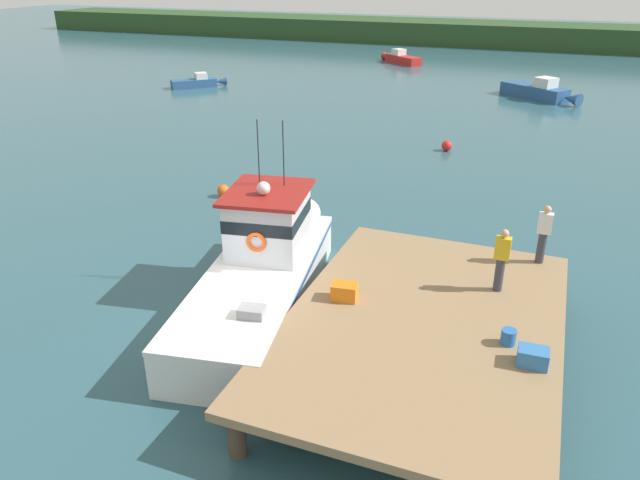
# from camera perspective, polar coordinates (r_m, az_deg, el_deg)

# --- Properties ---
(ground_plane) EXTENTS (200.00, 200.00, 0.00)m
(ground_plane) POSITION_cam_1_polar(r_m,az_deg,el_deg) (16.07, -7.66, -7.74)
(ground_plane) COLOR #2D5660
(dock) EXTENTS (6.00, 9.00, 1.20)m
(dock) POSITION_cam_1_polar(r_m,az_deg,el_deg) (14.07, 9.70, -7.85)
(dock) COLOR #4C3D2D
(dock) RESTS_ON ground
(main_fishing_boat) EXTENTS (3.88, 9.97, 4.80)m
(main_fishing_boat) POSITION_cam_1_polar(r_m,az_deg,el_deg) (16.53, -5.38, -2.61)
(main_fishing_boat) COLOR white
(main_fishing_boat) RESTS_ON ground
(crate_single_far) EXTENTS (0.62, 0.46, 0.37)m
(crate_single_far) POSITION_cam_1_polar(r_m,az_deg,el_deg) (13.03, 19.42, -10.36)
(crate_single_far) COLOR #3370B2
(crate_single_far) RESTS_ON dock
(crate_stack_mid_dock) EXTENTS (0.66, 0.52, 0.40)m
(crate_stack_mid_dock) POSITION_cam_1_polar(r_m,az_deg,el_deg) (14.51, 2.31, -4.88)
(crate_stack_mid_dock) COLOR orange
(crate_stack_mid_dock) RESTS_ON dock
(bait_bucket) EXTENTS (0.32, 0.32, 0.34)m
(bait_bucket) POSITION_cam_1_polar(r_m,az_deg,el_deg) (13.52, 17.34, -8.71)
(bait_bucket) COLOR #2866B2
(bait_bucket) RESTS_ON dock
(deckhand_by_the_boat) EXTENTS (0.36, 0.22, 1.63)m
(deckhand_by_the_boat) POSITION_cam_1_polar(r_m,az_deg,el_deg) (17.02, 20.33, 0.62)
(deckhand_by_the_boat) COLOR #383842
(deckhand_by_the_boat) RESTS_ON dock
(deckhand_further_back) EXTENTS (0.36, 0.22, 1.63)m
(deckhand_further_back) POSITION_cam_1_polar(r_m,az_deg,el_deg) (15.22, 16.72, -1.71)
(deckhand_further_back) COLOR #383842
(deckhand_further_back) RESTS_ON dock
(moored_boat_far_right) EXTENTS (4.49, 3.75, 1.25)m
(moored_boat_far_right) POSITION_cam_1_polar(r_m,az_deg,el_deg) (58.96, 7.63, 16.60)
(moored_boat_far_right) COLOR red
(moored_boat_far_right) RESTS_ON ground
(moored_boat_off_the_point) EXTENTS (5.53, 4.33, 1.50)m
(moored_boat_off_the_point) POSITION_cam_1_polar(r_m,az_deg,el_deg) (45.13, 19.98, 13.03)
(moored_boat_off_the_point) COLOR #285184
(moored_boat_off_the_point) RESTS_ON ground
(moored_boat_mid_harbor) EXTENTS (3.52, 3.49, 1.05)m
(moored_boat_mid_harbor) POSITION_cam_1_polar(r_m,az_deg,el_deg) (47.72, -11.46, 14.36)
(moored_boat_mid_harbor) COLOR #285184
(moored_boat_mid_harbor) RESTS_ON ground
(mooring_buoy_channel_marker) EXTENTS (0.50, 0.50, 0.50)m
(mooring_buoy_channel_marker) POSITION_cam_1_polar(r_m,az_deg,el_deg) (24.55, -9.10, 4.61)
(mooring_buoy_channel_marker) COLOR #EA5B19
(mooring_buoy_channel_marker) RESTS_ON ground
(mooring_buoy_inshore) EXTENTS (0.52, 0.52, 0.52)m
(mooring_buoy_inshore) POSITION_cam_1_polar(r_m,az_deg,el_deg) (31.06, 11.86, 8.69)
(mooring_buoy_inshore) COLOR red
(mooring_buoy_inshore) RESTS_ON ground
(far_shoreline) EXTENTS (120.00, 8.00, 2.40)m
(far_shoreline) POSITION_cam_1_polar(r_m,az_deg,el_deg) (74.41, 16.79, 18.08)
(far_shoreline) COLOR #284723
(far_shoreline) RESTS_ON ground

